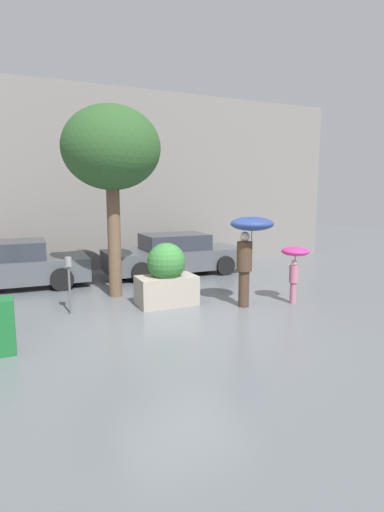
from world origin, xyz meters
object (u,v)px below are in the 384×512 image
at_px(street_tree, 111,150).
at_px(parked_car_far, 10,266).
at_px(person_child, 295,259).
at_px(parked_car_near, 175,255).
at_px(parking_meter, 69,273).
at_px(person_adult, 249,238).
at_px(planter_box, 166,276).

bearing_deg(street_tree, parked_car_far, 139.19).
distance_m(person_child, parked_car_near, 4.55).
distance_m(person_child, parked_car_far, 7.50).
bearing_deg(parked_car_near, person_child, -163.36).
bearing_deg(parking_meter, person_child, -14.17).
relative_size(person_adult, parked_car_far, 0.49).
height_order(person_child, parking_meter, person_child).
xyz_separation_m(street_tree, parking_meter, (-1.24, -1.09, -2.67)).
distance_m(person_adult, parking_meter, 3.97).
relative_size(person_child, parked_car_far, 0.32).
xyz_separation_m(planter_box, parked_car_far, (-3.28, 3.33, -0.08)).
bearing_deg(planter_box, street_tree, 124.88).
bearing_deg(person_child, parking_meter, 123.89).
relative_size(person_adult, street_tree, 0.44).
relative_size(planter_box, street_tree, 0.31).
xyz_separation_m(person_adult, person_child, (1.17, -0.13, -0.52)).
distance_m(parked_car_near, parked_car_far, 4.78).
bearing_deg(parked_car_far, person_adult, -128.83).
xyz_separation_m(planter_box, street_tree, (-0.89, 1.27, 2.89)).
xyz_separation_m(parked_car_far, street_tree, (2.39, -2.06, 2.97)).
height_order(person_adult, street_tree, street_tree).
bearing_deg(parked_car_near, parking_meter, 130.53).
bearing_deg(person_adult, parked_car_far, -174.68).
relative_size(person_adult, parked_car_near, 0.46).
bearing_deg(parking_meter, parked_car_near, 40.41).
bearing_deg(parked_car_near, person_adult, -178.35).
bearing_deg(parked_car_far, street_tree, -128.58).
distance_m(person_child, street_tree, 5.03).
relative_size(parked_car_far, parking_meter, 3.35).
distance_m(planter_box, person_child, 3.01).
distance_m(person_adult, parked_car_near, 4.32).
bearing_deg(street_tree, person_adult, -41.30).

